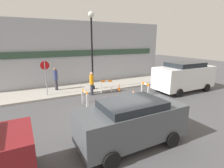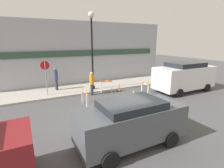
% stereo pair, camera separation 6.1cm
% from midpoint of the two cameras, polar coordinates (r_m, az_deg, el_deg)
% --- Properties ---
extents(ground_plane, '(60.00, 60.00, 0.00)m').
position_cam_midpoint_polar(ground_plane, '(9.25, 1.93, -10.84)').
color(ground_plane, '#4C4C4F').
extents(sidewalk_slab, '(18.00, 3.14, 0.13)m').
position_cam_midpoint_polar(sidewalk_slab, '(14.50, -9.97, -1.43)').
color(sidewalk_slab, '#ADA89E').
rests_on(sidewalk_slab, ground_plane).
extents(storefront_facade, '(18.00, 0.22, 5.50)m').
position_cam_midpoint_polar(storefront_facade, '(15.60, -12.28, 9.59)').
color(storefront_facade, '#A3A8B2').
rests_on(storefront_facade, ground_plane).
extents(streetlamp_post, '(0.44, 0.44, 5.78)m').
position_cam_midpoint_polar(streetlamp_post, '(13.44, -6.76, 13.66)').
color(streetlamp_post, black).
rests_on(streetlamp_post, sidewalk_slab).
extents(stop_sign, '(0.60, 0.06, 2.41)m').
position_cam_midpoint_polar(stop_sign, '(12.82, -21.04, 3.49)').
color(stop_sign, gray).
rests_on(stop_sign, sidewalk_slab).
extents(barricade_0, '(0.16, 0.82, 0.96)m').
position_cam_midpoint_polar(barricade_0, '(10.81, -8.96, -4.30)').
color(barricade_0, white).
rests_on(barricade_0, ground_plane).
extents(barricade_1, '(0.90, 0.20, 1.00)m').
position_cam_midpoint_polar(barricade_1, '(10.00, 7.85, -5.62)').
color(barricade_1, white).
rests_on(barricade_1, ground_plane).
extents(barricade_2, '(0.19, 0.84, 1.08)m').
position_cam_midpoint_polar(barricade_2, '(12.23, 10.66, -1.88)').
color(barricade_2, white).
rests_on(barricade_2, ground_plane).
extents(barricade_3, '(0.87, 0.34, 0.96)m').
position_cam_midpoint_polar(barricade_3, '(13.34, -1.92, -0.56)').
color(barricade_3, white).
rests_on(barricade_3, ground_plane).
extents(traffic_cone_0, '(0.30, 0.30, 0.45)m').
position_cam_midpoint_polar(traffic_cone_0, '(12.69, 6.90, -2.86)').
color(traffic_cone_0, black).
rests_on(traffic_cone_0, ground_plane).
extents(traffic_cone_1, '(0.30, 0.30, 0.59)m').
position_cam_midpoint_polar(traffic_cone_1, '(9.98, -1.28, -7.11)').
color(traffic_cone_1, black).
rests_on(traffic_cone_1, ground_plane).
extents(traffic_cone_2, '(0.30, 0.30, 0.56)m').
position_cam_midpoint_polar(traffic_cone_2, '(11.21, 10.92, -5.05)').
color(traffic_cone_2, black).
rests_on(traffic_cone_2, ground_plane).
extents(traffic_cone_3, '(0.30, 0.30, 0.69)m').
position_cam_midpoint_polar(traffic_cone_3, '(9.36, -1.95, -8.29)').
color(traffic_cone_3, black).
rests_on(traffic_cone_3, ground_plane).
extents(traffic_cone_4, '(0.30, 0.30, 0.62)m').
position_cam_midpoint_polar(traffic_cone_4, '(13.71, 2.22, -1.11)').
color(traffic_cone_4, black).
rests_on(traffic_cone_4, ground_plane).
extents(traffic_cone_5, '(0.30, 0.30, 0.66)m').
position_cam_midpoint_polar(traffic_cone_5, '(10.73, 11.10, -5.66)').
color(traffic_cone_5, black).
rests_on(traffic_cone_5, ground_plane).
extents(person_worker, '(0.41, 0.41, 1.70)m').
position_cam_midpoint_polar(person_worker, '(12.68, -6.80, 0.47)').
color(person_worker, '#33333D').
rests_on(person_worker, ground_plane).
extents(person_pedestrian, '(0.43, 0.43, 1.75)m').
position_cam_midpoint_polar(person_pedestrian, '(14.08, -18.01, 1.90)').
color(person_pedestrian, '#33333D').
rests_on(person_pedestrian, sidewalk_slab).
extents(parked_car_1, '(4.12, 1.86, 1.77)m').
position_cam_midpoint_polar(parked_car_1, '(6.68, 6.11, -11.76)').
color(parked_car_1, '#4C5156').
rests_on(parked_car_1, ground_plane).
extents(work_van, '(4.86, 2.19, 2.27)m').
position_cam_midpoint_polar(work_van, '(14.69, 22.34, 2.63)').
color(work_van, white).
rests_on(work_van, ground_plane).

